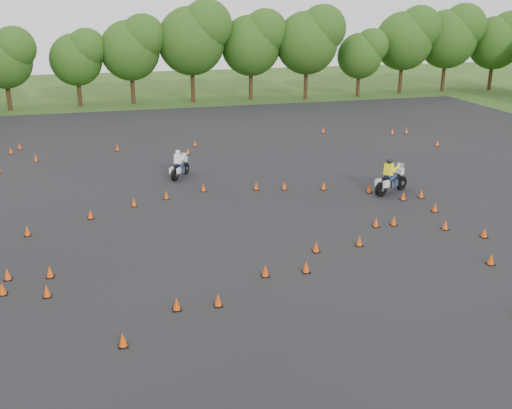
{
  "coord_description": "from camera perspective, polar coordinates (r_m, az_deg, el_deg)",
  "views": [
    {
      "loc": [
        -6.29,
        -19.85,
        9.98
      ],
      "look_at": [
        0.0,
        4.0,
        1.2
      ],
      "focal_mm": 40.0,
      "sensor_mm": 36.0,
      "label": 1
    }
  ],
  "objects": [
    {
      "name": "traffic_cones",
      "position": [
        27.9,
        -1.03,
        -0.86
      ],
      "size": [
        36.85,
        33.25,
        0.45
      ],
      "color": "#E94909",
      "rests_on": "asphalt_pad"
    },
    {
      "name": "ground",
      "position": [
        23.08,
        2.55,
        -6.04
      ],
      "size": [
        140.0,
        140.0,
        0.0
      ],
      "primitive_type": "plane",
      "color": "#2D5119",
      "rests_on": "ground"
    },
    {
      "name": "asphalt_pad",
      "position": [
        28.41,
        -1.03,
        -0.96
      ],
      "size": [
        62.0,
        62.0,
        0.0
      ],
      "primitive_type": "plane",
      "color": "black",
      "rests_on": "ground"
    },
    {
      "name": "rider_yellow",
      "position": [
        32.18,
        13.49,
        2.83
      ],
      "size": [
        2.65,
        1.83,
        1.98
      ],
      "primitive_type": null,
      "rotation": [
        0.0,
        0.0,
        0.45
      ],
      "color": "yellow",
      "rests_on": "ground"
    },
    {
      "name": "treeline",
      "position": [
        55.89,
        -6.49,
        13.96
      ],
      "size": [
        86.87,
        32.15,
        10.81
      ],
      "color": "#284D16",
      "rests_on": "ground"
    },
    {
      "name": "rider_white",
      "position": [
        34.51,
        -7.6,
        4.11
      ],
      "size": [
        1.76,
        2.26,
        1.72
      ],
      "primitive_type": null,
      "rotation": [
        0.0,
        0.0,
        1.02
      ],
      "color": "white",
      "rests_on": "ground"
    }
  ]
}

